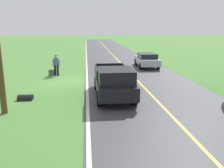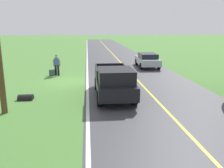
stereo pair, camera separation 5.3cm
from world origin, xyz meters
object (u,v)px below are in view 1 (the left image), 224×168
(pickup_truck_passing, at_px, (114,81))
(suitcase_carried, at_px, (51,73))
(hitchhiker_walking, at_px, (56,64))
(sedan_near_oncoming, at_px, (147,60))

(pickup_truck_passing, bearing_deg, suitcase_carried, -56.51)
(hitchhiker_walking, distance_m, pickup_truck_passing, 7.96)
(suitcase_carried, distance_m, sedan_near_oncoming, 9.65)
(suitcase_carried, bearing_deg, pickup_truck_passing, 29.11)
(hitchhiker_walking, xyz_separation_m, suitcase_carried, (0.41, 0.11, -0.72))
(suitcase_carried, xyz_separation_m, sedan_near_oncoming, (-9.00, -3.45, 0.50))
(suitcase_carried, bearing_deg, sedan_near_oncoming, 106.62)
(suitcase_carried, distance_m, pickup_truck_passing, 8.11)
(hitchhiker_walking, relative_size, pickup_truck_passing, 0.32)
(sedan_near_oncoming, bearing_deg, suitcase_carried, 21.00)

